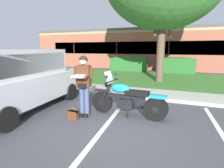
{
  "coord_description": "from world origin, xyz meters",
  "views": [
    {
      "loc": [
        1.62,
        -4.15,
        1.9
      ],
      "look_at": [
        -0.51,
        0.94,
        0.85
      ],
      "focal_mm": 30.26,
      "sensor_mm": 36.0,
      "label": 1
    }
  ],
  "objects_px": {
    "motorcycle": "(130,100)",
    "rider_person": "(84,81)",
    "hedge_center_left": "(177,65)",
    "parked_suv_adjacent": "(18,79)",
    "brick_building": "(174,49)",
    "handbag": "(73,114)",
    "hedge_left": "(129,63)"
  },
  "relations": [
    {
      "from": "motorcycle",
      "to": "hedge_left",
      "type": "relative_size",
      "value": 0.76
    },
    {
      "from": "rider_person",
      "to": "parked_suv_adjacent",
      "type": "distance_m",
      "value": 2.19
    },
    {
      "from": "motorcycle",
      "to": "rider_person",
      "type": "height_order",
      "value": "rider_person"
    },
    {
      "from": "hedge_left",
      "to": "hedge_center_left",
      "type": "bearing_deg",
      "value": 0.0
    },
    {
      "from": "motorcycle",
      "to": "hedge_center_left",
      "type": "bearing_deg",
      "value": 86.89
    },
    {
      "from": "rider_person",
      "to": "motorcycle",
      "type": "bearing_deg",
      "value": 23.12
    },
    {
      "from": "parked_suv_adjacent",
      "to": "motorcycle",
      "type": "bearing_deg",
      "value": 12.17
    },
    {
      "from": "parked_suv_adjacent",
      "to": "brick_building",
      "type": "xyz_separation_m",
      "value": [
        3.08,
        16.93,
        0.89
      ]
    },
    {
      "from": "hedge_center_left",
      "to": "rider_person",
      "type": "bearing_deg",
      "value": -99.29
    },
    {
      "from": "motorcycle",
      "to": "brick_building",
      "type": "distance_m",
      "value": 16.27
    },
    {
      "from": "motorcycle",
      "to": "handbag",
      "type": "distance_m",
      "value": 1.62
    },
    {
      "from": "hedge_left",
      "to": "brick_building",
      "type": "distance_m",
      "value": 6.91
    },
    {
      "from": "hedge_left",
      "to": "brick_building",
      "type": "bearing_deg",
      "value": 64.11
    },
    {
      "from": "motorcycle",
      "to": "rider_person",
      "type": "distance_m",
      "value": 1.39
    },
    {
      "from": "motorcycle",
      "to": "rider_person",
      "type": "bearing_deg",
      "value": -156.88
    },
    {
      "from": "rider_person",
      "to": "hedge_left",
      "type": "xyz_separation_m",
      "value": [
        -2.07,
        10.58,
        -0.36
      ]
    },
    {
      "from": "hedge_center_left",
      "to": "motorcycle",
      "type": "bearing_deg",
      "value": -93.11
    },
    {
      "from": "rider_person",
      "to": "brick_building",
      "type": "distance_m",
      "value": 16.76
    },
    {
      "from": "motorcycle",
      "to": "rider_person",
      "type": "xyz_separation_m",
      "value": [
        -1.18,
        -0.51,
        0.52
      ]
    },
    {
      "from": "brick_building",
      "to": "rider_person",
      "type": "bearing_deg",
      "value": -93.09
    },
    {
      "from": "brick_building",
      "to": "parked_suv_adjacent",
      "type": "bearing_deg",
      "value": -100.32
    },
    {
      "from": "hedge_center_left",
      "to": "brick_building",
      "type": "bearing_deg",
      "value": 97.69
    },
    {
      "from": "handbag",
      "to": "hedge_center_left",
      "type": "bearing_deg",
      "value": 80.14
    },
    {
      "from": "motorcycle",
      "to": "handbag",
      "type": "bearing_deg",
      "value": -148.46
    },
    {
      "from": "rider_person",
      "to": "hedge_left",
      "type": "relative_size",
      "value": 0.57
    },
    {
      "from": "motorcycle",
      "to": "hedge_center_left",
      "type": "height_order",
      "value": "motorcycle"
    },
    {
      "from": "motorcycle",
      "to": "hedge_left",
      "type": "height_order",
      "value": "motorcycle"
    },
    {
      "from": "parked_suv_adjacent",
      "to": "hedge_left",
      "type": "bearing_deg",
      "value": 89.42
    },
    {
      "from": "parked_suv_adjacent",
      "to": "rider_person",
      "type": "bearing_deg",
      "value": 5.77
    },
    {
      "from": "hedge_center_left",
      "to": "brick_building",
      "type": "height_order",
      "value": "brick_building"
    },
    {
      "from": "handbag",
      "to": "brick_building",
      "type": "distance_m",
      "value": 17.15
    },
    {
      "from": "parked_suv_adjacent",
      "to": "hedge_left",
      "type": "xyz_separation_m",
      "value": [
        0.11,
        10.8,
        -0.3
      ]
    }
  ]
}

